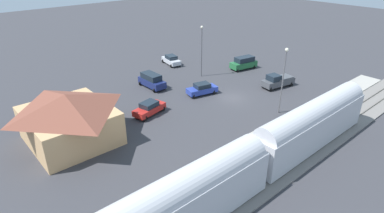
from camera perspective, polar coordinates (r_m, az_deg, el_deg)
The scene contains 14 objects.
ground_plane at distance 46.52m, azimuth 7.16°, elevation 1.54°, with size 200.00×200.00×0.00m, color #38383D.
railway_track at distance 39.71m, azimuth 22.26°, elevation -4.77°, with size 4.80×70.00×0.30m.
platform at distance 41.25m, azimuth 17.46°, elevation -2.68°, with size 3.20×46.00×0.30m.
passenger_train at distance 29.14m, azimuth 11.62°, elevation -8.57°, with size 2.93×35.74×4.98m.
station_building at distance 37.13m, azimuth -21.20°, elevation -1.79°, with size 10.23×9.25×5.60m.
pedestrian_on_platform at distance 38.45m, azimuth 15.47°, elevation -2.67°, with size 0.36×0.36×1.71m.
pickup_charcoal at distance 51.35m, azimuth 15.06°, elevation 4.47°, with size 2.91×5.67×2.14m.
suv_navy at distance 49.77m, azimuth -7.22°, elevation 4.65°, with size 4.92×2.45×2.22m.
suv_green at distance 58.30m, azimuth 9.26°, elevation 7.74°, with size 2.73×5.15×2.22m.
sedan_red at distance 41.52m, azimuth -7.64°, elevation -0.30°, with size 2.78×4.79×1.74m.
sedan_silver at distance 60.11m, azimuth -3.73°, elevation 8.32°, with size 4.75×2.85×1.74m.
sedan_blue at distance 46.99m, azimuth 1.81°, elevation 3.17°, with size 2.81×4.80×1.74m.
light_pole_near_platform at distance 41.38m, azimuth 16.06°, elevation 5.61°, with size 0.44×0.44×8.71m.
light_pole_lot_center at distance 52.80m, azimuth 1.73°, elevation 10.82°, with size 0.44×0.44×8.49m.
Camera 1 is at (-27.86, 31.95, 19.16)m, focal length 29.83 mm.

